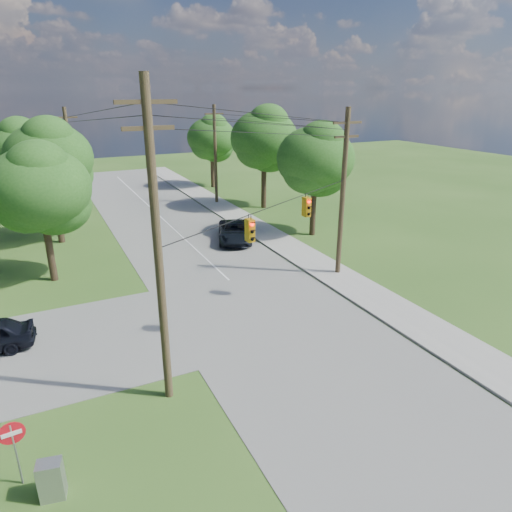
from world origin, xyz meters
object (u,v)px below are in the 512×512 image
pole_north_w (72,163)px  do_not_enter_sign (13,440)px  pole_ne (343,192)px  pole_sw (158,248)px  car_main_north (235,232)px  pole_north_e (215,154)px  control_cabinet (51,480)px

pole_north_w → do_not_enter_sign: 32.40m
pole_ne → do_not_enter_sign: pole_ne is taller
pole_ne → pole_north_w: pole_ne is taller
pole_sw → pole_ne: size_ratio=1.14×
pole_ne → car_main_north: size_ratio=1.93×
pole_ne → pole_north_w: bearing=122.3°
pole_north_e → pole_north_w: bearing=180.0°
pole_north_w → car_main_north: 17.08m
pole_north_e → pole_north_w: (-13.90, 0.00, 0.00)m
pole_ne → control_cabinet: (-17.92, -10.80, -4.83)m
car_main_north → do_not_enter_sign: size_ratio=2.36×
pole_sw → do_not_enter_sign: 7.32m
control_cabinet → do_not_enter_sign: size_ratio=0.55×
car_main_north → pole_north_w: bearing=150.5°
pole_north_e → control_cabinet: bearing=-118.6°
pole_sw → pole_north_e: 32.55m
pole_north_e → car_main_north: 13.89m
pole_north_e → car_main_north: size_ratio=1.84×
pole_sw → do_not_enter_sign: bearing=-156.9°
pole_ne → pole_north_w: 26.03m
pole_north_w → do_not_enter_sign: size_ratio=4.34×
pole_north_w → pole_north_e: bearing=0.0°
pole_sw → control_cabinet: 7.81m
pole_north_e → do_not_enter_sign: (-18.78, -31.85, -3.45)m
pole_sw → car_main_north: pole_sw is taller
pole_sw → car_main_north: bearing=59.1°
pole_ne → do_not_enter_sign: size_ratio=4.56×
pole_north_e → car_main_north: pole_north_e is taller
pole_north_w → do_not_enter_sign: bearing=-98.7°
pole_north_e → do_not_enter_sign: bearing=-120.5°
control_cabinet → pole_north_e: bearing=72.3°
pole_ne → control_cabinet: bearing=-148.9°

